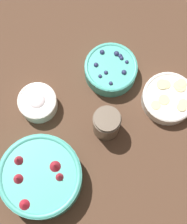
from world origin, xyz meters
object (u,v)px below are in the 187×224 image
bowl_blueberries (111,69)px  jar_chocolate (106,125)px  bowl_strawberries (41,177)px  bowl_cream (38,102)px  bowl_bananas (168,98)px

bowl_blueberries → jar_chocolate: size_ratio=1.56×
bowl_strawberries → jar_chocolate: (-0.23, 0.02, -0.00)m
bowl_cream → jar_chocolate: size_ratio=1.11×
bowl_strawberries → bowl_bananas: size_ratio=1.46×
bowl_strawberries → jar_chocolate: 0.23m
jar_chocolate → bowl_bananas: bearing=159.9°
bowl_strawberries → jar_chocolate: size_ratio=2.24×
bowl_bananas → bowl_cream: 0.38m
bowl_cream → bowl_strawberries: bearing=50.2°
bowl_strawberries → bowl_bananas: bearing=167.6°
bowl_strawberries → jar_chocolate: same height
bowl_blueberries → bowl_cream: bowl_blueberries is taller
bowl_cream → bowl_blueberries: bearing=161.0°
bowl_blueberries → bowl_bananas: bowl_blueberries is taller
bowl_strawberries → bowl_cream: bowl_strawberries is taller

